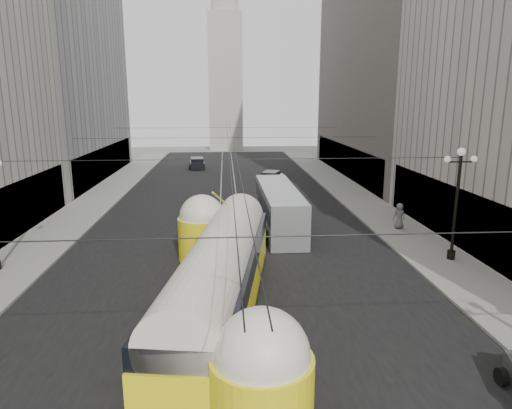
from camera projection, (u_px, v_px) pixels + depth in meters
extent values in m
cube|color=black|center=(229.00, 207.00, 39.48)|extent=(20.00, 85.00, 0.02)
cube|color=gray|center=(99.00, 199.00, 42.08)|extent=(4.00, 72.00, 0.15)
cube|color=gray|center=(354.00, 196.00, 43.66)|extent=(4.00, 72.00, 0.15)
cube|color=gray|center=(220.00, 207.00, 39.43)|extent=(0.12, 85.00, 0.04)
cube|color=gray|center=(238.00, 207.00, 39.53)|extent=(0.12, 85.00, 0.04)
cube|color=black|center=(15.00, 210.00, 29.85)|extent=(0.10, 18.00, 3.60)
cube|color=#999999|center=(44.00, 54.00, 50.09)|extent=(12.00, 28.00, 28.00)
cube|color=black|center=(107.00, 162.00, 53.18)|extent=(0.10, 25.20, 3.60)
cube|color=black|center=(445.00, 211.00, 29.75)|extent=(0.10, 18.00, 3.60)
cube|color=#514C47|center=(400.00, 38.00, 52.27)|extent=(12.00, 32.00, 32.00)
cube|color=black|center=(344.00, 160.00, 55.02)|extent=(0.10, 28.80, 3.60)
cube|color=#B2AFA8|center=(226.00, 83.00, 82.96)|extent=(6.00, 6.00, 24.00)
cylinder|color=#B2AFA8|center=(224.00, 0.00, 79.82)|extent=(4.80, 4.80, 4.00)
cylinder|color=black|center=(456.00, 208.00, 25.50)|extent=(0.18, 0.18, 6.00)
cylinder|color=black|center=(451.00, 255.00, 26.12)|extent=(0.44, 0.44, 0.50)
cylinder|color=black|center=(460.00, 162.00, 24.92)|extent=(1.60, 0.08, 0.08)
sphere|color=white|center=(462.00, 152.00, 24.80)|extent=(0.44, 0.44, 0.44)
sphere|color=white|center=(447.00, 159.00, 24.84)|extent=(0.36, 0.36, 0.36)
sphere|color=white|center=(474.00, 159.00, 24.94)|extent=(0.36, 0.36, 0.36)
cylinder|color=black|center=(237.00, 237.00, 10.43)|extent=(25.00, 0.03, 0.03)
cylinder|color=black|center=(230.00, 159.00, 24.04)|extent=(25.00, 0.03, 0.03)
cylinder|color=black|center=(228.00, 138.00, 37.65)|extent=(25.00, 0.03, 0.03)
cylinder|color=black|center=(227.00, 128.00, 51.26)|extent=(25.00, 0.03, 0.03)
cylinder|color=black|center=(228.00, 136.00, 41.58)|extent=(0.03, 72.00, 0.03)
cylinder|color=black|center=(232.00, 136.00, 41.61)|extent=(0.03, 72.00, 0.03)
cube|color=yellow|center=(221.00, 292.00, 19.31)|extent=(5.06, 15.31, 1.83)
cube|color=black|center=(222.00, 310.00, 19.50)|extent=(4.99, 14.86, 0.32)
cube|color=black|center=(221.00, 265.00, 19.05)|extent=(5.04, 15.09, 0.91)
cylinder|color=silver|center=(221.00, 258.00, 18.97)|extent=(4.70, 15.03, 2.47)
cylinder|color=yellow|center=(262.00, 399.00, 12.22)|extent=(2.80, 2.80, 2.47)
sphere|color=silver|center=(262.00, 356.00, 11.93)|extent=(2.58, 2.58, 2.58)
cylinder|color=yellow|center=(203.00, 238.00, 26.35)|extent=(2.80, 2.80, 2.47)
sphere|color=silver|center=(202.00, 217.00, 26.06)|extent=(2.58, 2.58, 2.58)
cube|color=#B1B5B7|center=(279.00, 208.00, 32.77)|extent=(2.52, 11.59, 2.89)
cube|color=black|center=(279.00, 201.00, 32.66)|extent=(2.53, 11.18, 1.06)
cube|color=black|center=(290.00, 224.00, 27.12)|extent=(2.22, 0.12, 1.35)
cylinder|color=black|center=(267.00, 237.00, 29.15)|extent=(0.30, 0.96, 0.96)
cylinder|color=black|center=(304.00, 236.00, 29.31)|extent=(0.30, 0.96, 0.96)
cylinder|color=black|center=(258.00, 209.00, 36.68)|extent=(0.30, 0.96, 0.96)
cylinder|color=black|center=(288.00, 208.00, 36.84)|extent=(0.30, 0.96, 0.96)
cylinder|color=black|center=(502.00, 377.00, 14.80)|extent=(0.22, 0.58, 0.58)
cube|color=white|center=(271.00, 180.00, 50.24)|extent=(3.19, 4.69, 0.77)
cube|color=black|center=(271.00, 175.00, 50.12)|extent=(2.31, 2.79, 0.73)
cylinder|color=black|center=(265.00, 183.00, 48.79)|extent=(0.22, 0.62, 0.62)
cylinder|color=black|center=(280.00, 183.00, 48.90)|extent=(0.22, 0.62, 0.62)
cylinder|color=black|center=(263.00, 179.00, 51.66)|extent=(0.22, 0.62, 0.62)
cylinder|color=black|center=(277.00, 179.00, 51.77)|extent=(0.22, 0.62, 0.62)
cube|color=black|center=(197.00, 165.00, 61.61)|extent=(2.34, 4.70, 0.80)
cube|color=black|center=(197.00, 161.00, 61.48)|extent=(1.90, 2.65, 0.76)
cylinder|color=black|center=(190.00, 168.00, 60.09)|extent=(0.22, 0.64, 0.64)
cylinder|color=black|center=(203.00, 167.00, 60.20)|extent=(0.22, 0.64, 0.64)
cylinder|color=black|center=(192.00, 164.00, 63.08)|extent=(0.22, 0.64, 0.64)
cylinder|color=black|center=(204.00, 164.00, 63.19)|extent=(0.22, 0.64, 0.64)
imported|color=slate|center=(399.00, 216.00, 32.17)|extent=(0.94, 0.62, 1.82)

